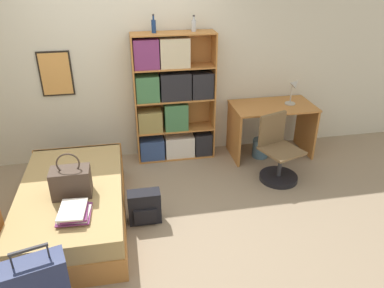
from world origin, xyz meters
TOP-DOWN VIEW (x-y plane):
  - ground_plane at (0.00, 0.00)m, footprint 14.00×14.00m
  - wall_back at (-0.00, 1.50)m, footprint 10.00×0.09m
  - bed at (-0.65, 0.02)m, footprint 1.08×1.88m
  - handbag at (-0.60, -0.14)m, footprint 0.38×0.23m
  - book_stack_on_bed at (-0.55, -0.51)m, footprint 0.31×0.36m
  - bookcase at (0.60, 1.29)m, footprint 1.08×0.30m
  - bottle_green at (0.41, 1.30)m, footprint 0.06×0.06m
  - bottle_brown at (0.92, 1.31)m, footprint 0.06×0.06m
  - desk at (2.00, 1.12)m, footprint 1.13×0.65m
  - desk_lamp at (2.28, 1.12)m, footprint 0.19×0.14m
  - desk_chair at (1.86, 0.47)m, footprint 0.57×0.57m
  - backpack at (0.10, -0.11)m, footprint 0.35×0.20m
  - waste_bin at (1.85, 1.06)m, footprint 0.23×0.23m

SIDE VIEW (x-z plane):
  - ground_plane at x=0.00m, z-range 0.00..0.00m
  - waste_bin at x=1.85m, z-range 0.00..0.27m
  - backpack at x=0.10m, z-range 0.00..0.37m
  - bed at x=-0.65m, z-range 0.00..0.46m
  - desk_chair at x=1.86m, z-range -0.16..0.69m
  - book_stack_on_bed at x=-0.55m, z-range 0.46..0.56m
  - desk at x=2.00m, z-range 0.14..0.90m
  - handbag at x=-0.60m, z-range 0.38..0.85m
  - bookcase at x=0.60m, z-range -0.03..1.73m
  - desk_lamp at x=2.28m, z-range 0.81..1.19m
  - wall_back at x=0.00m, z-range 0.00..2.60m
  - bottle_brown at x=0.92m, z-range 1.73..1.93m
  - bottle_green at x=0.41m, z-range 1.73..1.95m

